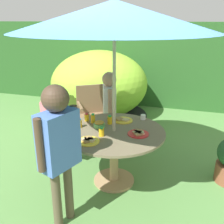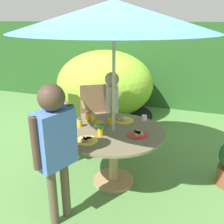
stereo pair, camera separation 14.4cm
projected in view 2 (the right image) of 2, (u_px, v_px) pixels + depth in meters
name	position (u px, v px, depth m)	size (l,w,h in m)	color
ground_plane	(114.00, 181.00, 3.18)	(10.00, 10.00, 0.02)	#548442
hedge_backdrop	(162.00, 64.00, 5.82)	(9.00, 0.70, 1.84)	#285623
garden_table	(114.00, 143.00, 3.00)	(1.18, 1.18, 0.68)	tan
patio_umbrella	(114.00, 16.00, 2.52)	(2.08, 2.08, 2.07)	#B7AD8C
wooden_chair	(97.00, 110.00, 4.05)	(0.66, 0.63, 0.92)	brown
dome_tent	(105.00, 84.00, 5.17)	(2.14, 2.14, 1.33)	#8CC633
child_in_white_shirt	(112.00, 102.00, 3.70)	(0.27, 0.39, 1.20)	brown
child_in_pink_shirt	(56.00, 117.00, 3.29)	(0.38, 0.19, 1.10)	navy
child_in_blue_shirt	(55.00, 139.00, 2.27)	(0.31, 0.44, 1.39)	brown
snack_bowl	(99.00, 124.00, 3.04)	(0.14, 0.14, 0.07)	#66B259
plate_far_left	(124.00, 120.00, 3.22)	(0.24, 0.24, 0.03)	yellow
plate_mid_left	(138.00, 134.00, 2.83)	(0.24, 0.24, 0.03)	red
plate_center_back	(87.00, 140.00, 2.69)	(0.24, 0.24, 0.03)	yellow
juice_bottle_near_left	(100.00, 132.00, 2.80)	(0.06, 0.06, 0.11)	yellow
juice_bottle_near_right	(88.00, 117.00, 3.23)	(0.06, 0.06, 0.10)	yellow
juice_bottle_far_right	(94.00, 118.00, 3.17)	(0.05, 0.05, 0.12)	yellow
juice_bottle_center_front	(110.00, 120.00, 3.12)	(0.06, 0.06, 0.11)	yellow
juice_bottle_mid_right	(80.00, 123.00, 3.04)	(0.06, 0.06, 0.11)	yellow
cup_near	(144.00, 118.00, 3.24)	(0.06, 0.06, 0.06)	white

